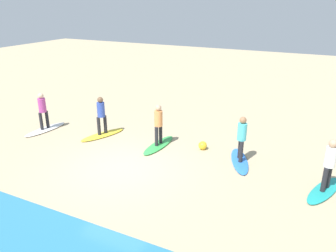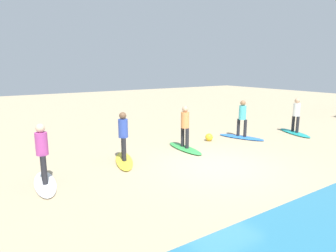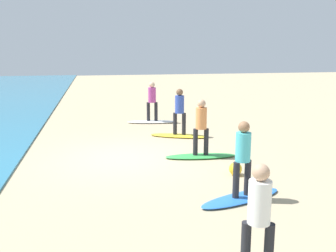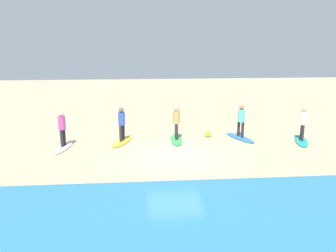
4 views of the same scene
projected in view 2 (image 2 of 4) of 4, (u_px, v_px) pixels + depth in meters
ground_plane at (217, 166)px, 9.72m from camera, size 60.00×60.00×0.00m
surfboard_teal at (295, 133)px, 14.34m from camera, size 1.21×2.17×0.09m
surfer_teal at (296, 113)px, 14.15m from camera, size 0.32×0.44×1.64m
surfboard_blue at (241, 137)px, 13.47m from camera, size 1.29×2.16×0.09m
surfer_blue at (242, 116)px, 13.27m from camera, size 0.32×0.44×1.64m
surfboard_green at (185, 148)px, 11.64m from camera, size 0.67×2.13×0.09m
surfer_green at (185, 124)px, 11.44m from camera, size 0.32×0.46×1.64m
surfboard_yellow at (124, 161)px, 10.11m from camera, size 1.26×2.16×0.09m
surfer_yellow at (123, 132)px, 9.92m from camera, size 0.32×0.44×1.64m
surfboard_white at (45, 183)px, 8.15m from camera, size 0.81×2.15×0.09m
surfer_white at (42, 149)px, 7.95m from camera, size 0.32×0.46×1.64m
beach_ball at (209, 137)px, 12.93m from camera, size 0.33×0.33×0.33m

